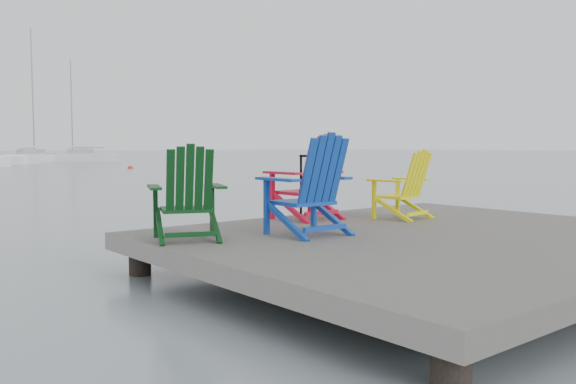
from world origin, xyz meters
TOP-DOWN VIEW (x-y plane):
  - ground at (0.00, 0.00)m, footprint 400.00×400.00m
  - dock at (0.00, 0.00)m, footprint 6.00×5.00m
  - handrail at (0.25, 2.45)m, footprint 0.48×0.04m
  - chair_green at (-2.54, 1.33)m, footprint 0.99×0.95m
  - chair_blue at (-1.24, 0.79)m, footprint 0.93×0.86m
  - chair_red at (-0.25, 1.95)m, footprint 0.92×0.86m
  - chair_yellow at (0.83, 1.13)m, footprint 0.83×0.78m
  - sailboat_mid at (11.18, 52.82)m, footprint 7.09×8.73m
  - sailboat_far at (15.40, 53.29)m, footprint 6.87×5.62m
  - buoy_a at (6.02, 15.31)m, footprint 0.32×0.32m
  - buoy_c at (14.10, 27.62)m, footprint 0.32×0.32m
  - buoy_d at (12.02, 34.29)m, footprint 0.38×0.38m

SIDE VIEW (x-z plane):
  - ground at x=0.00m, z-range 0.00..0.00m
  - buoy_a at x=6.02m, z-range -0.16..0.16m
  - buoy_c at x=14.10m, z-range -0.16..0.16m
  - buoy_d at x=12.02m, z-range -0.19..0.19m
  - dock at x=0.00m, z-range -0.35..1.05m
  - sailboat_mid at x=11.18m, z-range -5.83..6.54m
  - sailboat_far at x=15.40m, z-range -4.64..5.35m
  - chair_yellow at x=0.83m, z-range 0.50..1.46m
  - chair_green at x=-2.54m, z-range 0.50..1.52m
  - handrail at x=0.25m, z-range 0.59..1.49m
  - chair_blue at x=-1.24m, z-range 0.50..1.64m
  - chair_red at x=-0.25m, z-range 0.50..1.65m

